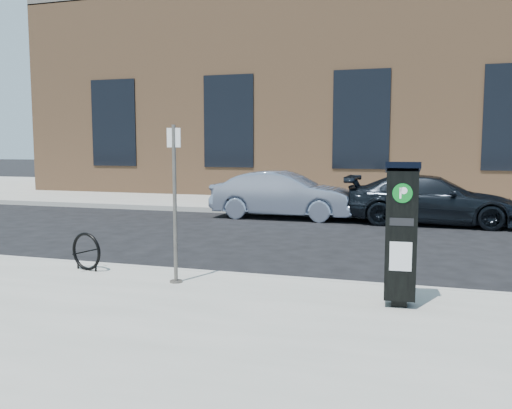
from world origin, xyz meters
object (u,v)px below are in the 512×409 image
at_px(parking_kiosk, 401,233).
at_px(sign_pole, 175,205).
at_px(car_dark, 431,200).
at_px(car_silver, 284,195).
at_px(bike_rack, 86,252).

relative_size(parking_kiosk, sign_pole, 0.79).
bearing_deg(car_dark, car_silver, 90.44).
xyz_separation_m(sign_pole, bike_rack, (-1.66, 0.28, -0.81)).
relative_size(car_silver, car_dark, 0.91).
relative_size(sign_pole, bike_rack, 3.70).
height_order(parking_kiosk, bike_rack, parking_kiosk).
bearing_deg(car_silver, parking_kiosk, -156.69).
height_order(parking_kiosk, car_dark, parking_kiosk).
bearing_deg(bike_rack, car_dark, 69.78).
distance_m(bike_rack, car_silver, 7.99).
distance_m(sign_pole, bike_rack, 1.87).
xyz_separation_m(sign_pole, car_dark, (3.53, 8.18, -0.60)).
bearing_deg(car_silver, bike_rack, 171.90).
bearing_deg(bike_rack, car_silver, 94.81).
bearing_deg(sign_pole, car_silver, 88.59).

